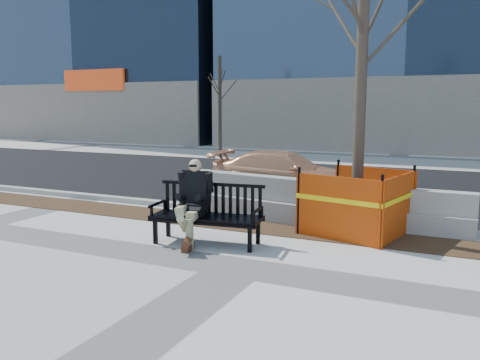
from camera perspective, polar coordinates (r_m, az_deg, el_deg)
The scene contains 11 objects.
ground at distance 7.92m, azimuth -0.15°, elevation -10.05°, with size 120.00×120.00×0.00m, color beige.
mulch_strip at distance 10.24m, azimuth 6.04°, elevation -5.73°, with size 40.00×1.20×0.02m, color #47301C.
asphalt_street at distance 16.12m, azimuth 13.17°, elevation -0.63°, with size 60.00×10.40×0.01m, color black.
curb at distance 11.11m, azimuth 7.63°, elevation -4.33°, with size 60.00×0.25×0.12m, color #9E9B93.
bench at distance 9.23m, azimuth -3.85°, elevation -7.34°, with size 2.09×0.75×1.11m, color black, non-canonical shape.
seated_man at distance 9.38m, azimuth -5.31°, elevation -7.10°, with size 0.66×1.10×1.53m, color black, non-canonical shape.
tree_fence at distance 10.28m, azimuth 13.19°, elevation -5.89°, with size 2.69×2.69×6.72m, color #F45109, non-canonical shape.
sedan at distance 14.21m, azimuth 5.15°, elevation -1.68°, with size 1.73×4.25×1.23m, color tan.
jersey_barrier_left at distance 11.38m, azimuth 1.87°, elevation -4.25°, with size 3.40×0.68×0.98m, color gray, non-canonical shape.
jersey_barrier_right at distance 10.73m, azimuth 17.44°, elevation -5.45°, with size 3.04×0.61×0.87m, color #A8A59D, non-canonical shape.
far_tree_left at distance 24.66m, azimuth -2.31°, elevation 2.73°, with size 1.96×1.96×5.28m, color #413729, non-canonical shape.
Camera 1 is at (3.17, -6.80, 2.54)m, focal length 36.98 mm.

